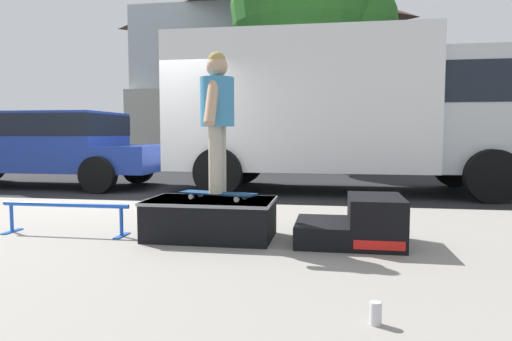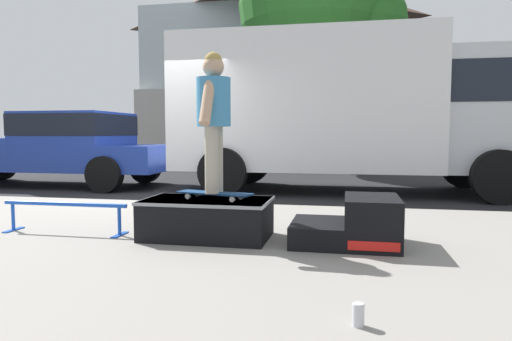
% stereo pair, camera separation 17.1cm
% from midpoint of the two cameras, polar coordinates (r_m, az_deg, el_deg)
% --- Properties ---
extents(ground_plane, '(140.00, 140.00, 0.00)m').
position_cam_midpoint_polar(ground_plane, '(7.89, -13.69, -3.93)').
color(ground_plane, black).
extents(sidewalk_slab, '(50.00, 5.00, 0.12)m').
position_cam_midpoint_polar(sidewalk_slab, '(5.36, -27.45, -7.71)').
color(sidewalk_slab, gray).
rests_on(sidewalk_slab, ground).
extents(skate_box, '(1.25, 0.73, 0.39)m').
position_cam_midpoint_polar(skate_box, '(4.58, -5.03, -5.81)').
color(skate_box, black).
rests_on(skate_box, sidewalk_slab).
extents(kicker_ramp, '(0.99, 0.76, 0.45)m').
position_cam_midpoint_polar(kicker_ramp, '(4.41, 13.30, -6.58)').
color(kicker_ramp, black).
rests_on(kicker_ramp, sidewalk_slab).
extents(grind_rail, '(1.39, 0.28, 0.33)m').
position_cam_midpoint_polar(grind_rail, '(5.14, -21.86, -4.58)').
color(grind_rail, blue).
rests_on(grind_rail, sidewalk_slab).
extents(skateboard, '(0.81, 0.38, 0.07)m').
position_cam_midpoint_polar(skateboard, '(4.53, -4.14, -2.89)').
color(skateboard, navy).
rests_on(skateboard, skate_box).
extents(skater_kid, '(0.33, 0.70, 1.37)m').
position_cam_midpoint_polar(skater_kid, '(4.50, -4.21, 7.46)').
color(skater_kid, '#B7AD99').
rests_on(skater_kid, skateboard).
extents(soda_can, '(0.07, 0.07, 0.13)m').
position_cam_midpoint_polar(soda_can, '(2.66, 14.51, -17.01)').
color(soda_can, silver).
rests_on(soda_can, sidewalk_slab).
extents(box_truck, '(6.91, 2.63, 3.05)m').
position_cam_midpoint_polar(box_truck, '(9.29, 12.71, 7.88)').
color(box_truck, white).
rests_on(box_truck, ground).
extents(pickup_truck_blue, '(5.70, 2.09, 1.61)m').
position_cam_midpoint_polar(pickup_truck_blue, '(11.06, -23.56, 2.88)').
color(pickup_truck_blue, '#1E3899').
rests_on(pickup_truck_blue, ground).
extents(street_tree_main, '(5.02, 4.57, 7.24)m').
position_cam_midpoint_polar(street_tree_main, '(14.72, 8.71, 18.94)').
color(street_tree_main, brown).
rests_on(street_tree_main, ground).
extents(house_behind, '(9.54, 8.23, 8.40)m').
position_cam_midpoint_polar(house_behind, '(20.74, 2.06, 13.18)').
color(house_behind, silver).
rests_on(house_behind, ground).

